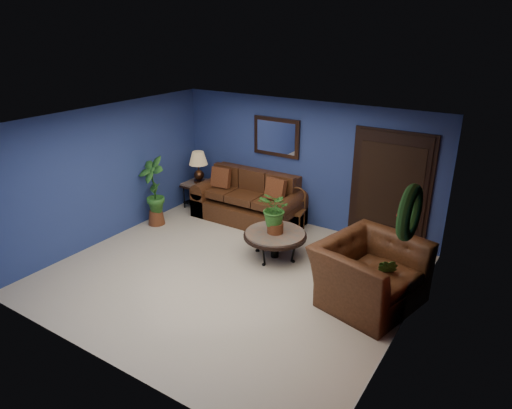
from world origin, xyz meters
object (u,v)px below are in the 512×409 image
Objects in this scene: side_chair at (296,207)px; end_table at (200,188)px; sofa at (250,204)px; table_lamp at (198,163)px; coffee_table at (275,235)px; armchair at (369,273)px.

end_table is at bearing 171.66° from side_chair.
table_lamp reaches higher than sofa.
coffee_table is at bearing -23.46° from table_lamp.
sofa is 2.08× the size of coffee_table.
sofa is 1.47m from table_lamp.
coffee_table is at bearing -88.52° from side_chair.
table_lamp is at bearing 171.66° from side_chair.
coffee_table is 1.76× the size of end_table.
end_table is 0.93× the size of table_lamp.
armchair is (4.45, -1.58, 0.03)m from end_table.
coffee_table is 2.84m from end_table.
coffee_table is at bearing -23.46° from end_table.
coffee_table is 2.90m from table_lamp.
coffee_table is 1.90m from armchair.
side_chair is (-0.24, 1.19, 0.08)m from coffee_table.
coffee_table is 0.76× the size of armchair.
sofa is at bearing 171.61° from side_chair.
armchair is (4.45, -1.58, -0.53)m from table_lamp.
end_table is 0.72× the size of side_chair.
sofa is 1.74m from coffee_table.
armchair is at bearing -19.52° from end_table.
end_table is at bearing 156.54° from coffee_table.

